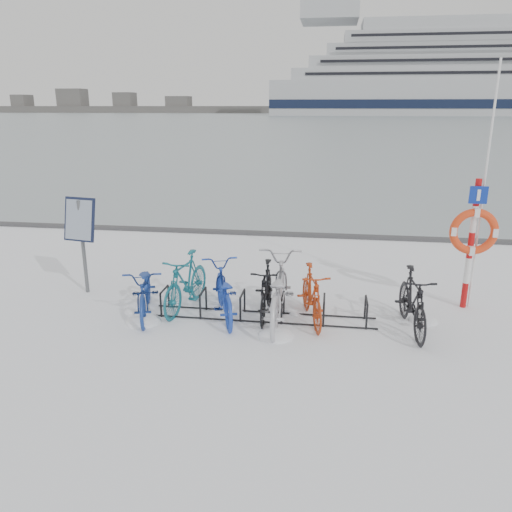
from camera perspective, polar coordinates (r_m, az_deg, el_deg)
ground at (r=8.97m, az=0.74°, el=-7.06°), size 900.00×900.00×0.00m
ice_sheet at (r=163.18m, az=8.31°, el=15.35°), size 400.00×298.00×0.02m
quay_edge at (r=14.52m, az=3.86°, el=2.49°), size 400.00×0.25×0.10m
bike_rack at (r=8.90m, az=0.74°, el=-6.00°), size 4.00×0.48×0.46m
info_board at (r=10.32m, az=-19.45°, el=3.34°), size 0.68×0.35×1.94m
lifebuoy_station at (r=9.72m, az=23.62°, el=2.55°), size 0.84×0.23×4.38m
cruise_ferry at (r=216.01m, az=22.97°, el=18.14°), size 149.80×28.23×49.22m
shoreline at (r=295.04m, az=-16.93°, el=15.94°), size 180.00×12.00×9.50m
bike_0 at (r=9.20m, az=-12.52°, el=-3.59°), size 1.15×1.97×0.97m
bike_1 at (r=9.31m, az=-8.03°, el=-2.75°), size 0.80×1.85×1.08m
bike_2 at (r=8.90m, az=-3.77°, el=-3.87°), size 1.23×1.99×0.99m
bike_3 at (r=8.94m, az=1.17°, el=-3.74°), size 0.49×1.65×0.99m
bike_4 at (r=8.67m, az=2.45°, el=-3.75°), size 0.83×2.26×1.17m
bike_5 at (r=8.76m, az=6.40°, el=-4.24°), size 0.83×1.72×1.00m
bike_6 at (r=8.73m, az=17.48°, el=-4.77°), size 0.66×1.81×1.07m
snow_drifts at (r=8.82m, az=-2.11°, el=-7.50°), size 5.64×1.53×0.22m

